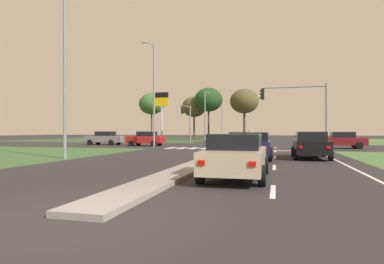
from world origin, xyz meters
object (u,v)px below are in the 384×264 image
(car_navy_fifth, at_px, (254,146))
(pedestrian_at_median, at_px, (250,134))
(car_grey_sixth, at_px, (105,138))
(traffic_signal_near_right, at_px, (301,104))
(fuel_price_totem, at_px, (162,106))
(car_maroon_second, at_px, (341,140))
(car_teal_eighth, at_px, (235,137))
(treeline_near, at_px, (152,104))
(car_red_fourth, at_px, (146,139))
(treeline_third, at_px, (209,100))
(car_beige_near, at_px, (236,156))
(car_black_third, at_px, (310,145))
(street_lamp_near, at_px, (64,62))
(street_lamp_third, at_px, (205,113))
(car_silver_seventh, at_px, (242,136))
(street_lamp_fourth, at_px, (223,116))
(treeline_fourth, at_px, (244,101))
(traffic_signal_far_left, at_px, (187,117))
(street_lamp_second, at_px, (153,90))
(treeline_second, at_px, (194,107))

(car_navy_fifth, distance_m, pedestrian_at_median, 28.30)
(car_grey_sixth, bearing_deg, traffic_signal_near_right, -106.10)
(fuel_price_totem, bearing_deg, car_maroon_second, -18.22)
(car_teal_eighth, bearing_deg, pedestrian_at_median, 157.45)
(car_navy_fifth, xyz_separation_m, treeline_near, (-23.76, 43.22, 6.49))
(car_red_fourth, xyz_separation_m, car_navy_fifth, (12.94, -14.56, -0.02))
(car_navy_fifth, height_order, fuel_price_totem, fuel_price_totem)
(treeline_third, bearing_deg, car_beige_near, -77.21)
(treeline_near, bearing_deg, car_black_third, -57.10)
(car_maroon_second, height_order, street_lamp_near, street_lamp_near)
(street_lamp_third, bearing_deg, car_maroon_second, -51.38)
(street_lamp_near, bearing_deg, car_grey_sixth, 113.19)
(street_lamp_near, bearing_deg, treeline_third, 90.72)
(car_silver_seventh, distance_m, street_lamp_fourth, 20.39)
(car_black_third, relative_size, treeline_fourth, 0.48)
(car_grey_sixth, xyz_separation_m, traffic_signal_far_left, (8.86, 5.35, 2.66))
(car_red_fourth, distance_m, treeline_third, 28.54)
(street_lamp_second, relative_size, street_lamp_fourth, 1.16)
(car_navy_fifth, relative_size, car_grey_sixth, 0.95)
(car_navy_fifth, relative_size, treeline_third, 0.42)
(car_navy_fifth, bearing_deg, car_beige_near, -90.73)
(street_lamp_third, relative_size, treeline_near, 0.92)
(car_black_third, relative_size, street_lamp_second, 0.43)
(car_navy_fifth, xyz_separation_m, car_teal_eighth, (-4.76, 29.14, -0.03))
(car_black_third, xyz_separation_m, street_lamp_near, (-14.18, -4.09, 4.94))
(car_black_third, relative_size, car_teal_eighth, 1.01)
(car_red_fourth, relative_size, street_lamp_third, 0.47)
(car_red_fourth, xyz_separation_m, street_lamp_second, (1.91, -2.62, 5.02))
(car_red_fourth, height_order, traffic_signal_near_right, traffic_signal_near_right)
(car_maroon_second, bearing_deg, car_silver_seventh, 27.39)
(car_black_third, xyz_separation_m, car_red_fourth, (-16.19, 13.10, -0.00))
(street_lamp_fourth, distance_m, treeline_third, 13.64)
(car_maroon_second, relative_size, treeline_second, 0.51)
(street_lamp_near, height_order, fuel_price_totem, street_lamp_near)
(traffic_signal_far_left, distance_m, pedestrian_at_median, 10.54)
(traffic_signal_near_right, bearing_deg, car_silver_seventh, 105.84)
(car_navy_fifth, xyz_separation_m, traffic_signal_near_right, (3.24, 9.38, 3.13))
(car_beige_near, xyz_separation_m, car_maroon_second, (7.33, 22.04, 0.01))
(car_silver_seventh, bearing_deg, treeline_near, -18.64)
(car_silver_seventh, relative_size, street_lamp_second, 0.42)
(traffic_signal_near_right, relative_size, treeline_near, 0.59)
(car_teal_eighth, distance_m, pedestrian_at_median, 2.52)
(car_navy_fifth, relative_size, treeline_second, 0.49)
(traffic_signal_near_right, distance_m, fuel_price_totem, 20.22)
(car_red_fourth, height_order, treeline_fourth, treeline_fourth)
(car_teal_eighth, xyz_separation_m, traffic_signal_near_right, (8.01, -19.75, 3.16))
(car_grey_sixth, height_order, treeline_fourth, treeline_fourth)
(treeline_third, bearing_deg, treeline_near, 175.28)
(treeline_second, bearing_deg, traffic_signal_far_left, -77.88)
(traffic_signal_near_right, distance_m, street_lamp_fourth, 48.34)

